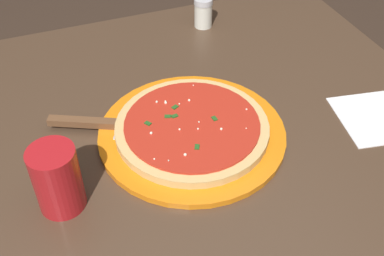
# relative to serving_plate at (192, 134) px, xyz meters

# --- Properties ---
(restaurant_table) EXTENTS (1.03, 0.96, 0.75)m
(restaurant_table) POSITION_rel_serving_plate_xyz_m (0.04, 0.04, -0.13)
(restaurant_table) COLOR black
(restaurant_table) RESTS_ON ground_plane
(serving_plate) EXTENTS (0.35, 0.35, 0.01)m
(serving_plate) POSITION_rel_serving_plate_xyz_m (0.00, 0.00, 0.00)
(serving_plate) COLOR orange
(serving_plate) RESTS_ON restaurant_table
(pizza) EXTENTS (0.28, 0.28, 0.02)m
(pizza) POSITION_rel_serving_plate_xyz_m (-0.00, -0.00, 0.02)
(pizza) COLOR #DBB26B
(pizza) RESTS_ON serving_plate
(pizza_server) EXTENTS (0.14, 0.22, 0.01)m
(pizza_server) POSITION_rel_serving_plate_xyz_m (-0.07, -0.15, 0.01)
(pizza_server) COLOR silver
(pizza_server) RESTS_ON serving_plate
(cup_tall_drink) EXTENTS (0.07, 0.07, 0.12)m
(cup_tall_drink) POSITION_rel_serving_plate_xyz_m (0.08, -0.25, 0.05)
(cup_tall_drink) COLOR #B2191E
(cup_tall_drink) RESTS_ON restaurant_table
(napkin_folded_right) EXTENTS (0.17, 0.17, 0.00)m
(napkin_folded_right) POSITION_rel_serving_plate_xyz_m (0.08, 0.35, -0.01)
(napkin_folded_right) COLOR white
(napkin_folded_right) RESTS_ON restaurant_table
(parmesan_shaker) EXTENTS (0.05, 0.05, 0.07)m
(parmesan_shaker) POSITION_rel_serving_plate_xyz_m (-0.37, 0.17, 0.03)
(parmesan_shaker) COLOR silver
(parmesan_shaker) RESTS_ON restaurant_table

